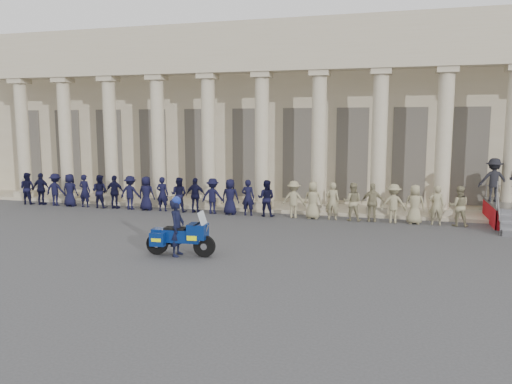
# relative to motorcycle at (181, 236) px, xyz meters

# --- Properties ---
(ground) EXTENTS (90.00, 90.00, 0.00)m
(ground) POSITION_rel_motorcycle_xyz_m (1.60, 0.39, -0.61)
(ground) COLOR #3B3B3E
(ground) RESTS_ON ground
(building) EXTENTS (40.00, 12.50, 9.00)m
(building) POSITION_rel_motorcycle_xyz_m (1.60, 15.13, 3.92)
(building) COLOR tan
(building) RESTS_ON ground
(officer_rank) EXTENTS (20.91, 0.60, 1.59)m
(officer_rank) POSITION_rel_motorcycle_xyz_m (-1.58, 7.04, 0.19)
(officer_rank) COLOR black
(officer_rank) RESTS_ON ground
(motorcycle) EXTENTS (2.19, 0.91, 1.40)m
(motorcycle) POSITION_rel_motorcycle_xyz_m (0.00, 0.00, 0.00)
(motorcycle) COLOR black
(motorcycle) RESTS_ON ground
(rider) EXTENTS (0.46, 0.66, 1.84)m
(rider) POSITION_rel_motorcycle_xyz_m (-0.12, -0.01, 0.30)
(rider) COLOR black
(rider) RESTS_ON ground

